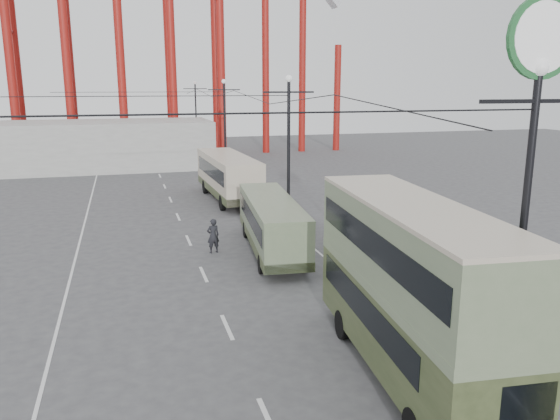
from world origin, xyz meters
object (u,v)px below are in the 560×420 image
object	(u,v)px
single_decker_cream	(228,175)
pedestrian	(213,236)
single_decker_green	(272,222)
double_decker_bus	(410,282)
lamp_post_near	(534,119)

from	to	relation	value
single_decker_cream	pedestrian	distance (m)	13.91
single_decker_green	single_decker_cream	xyz separation A→B (m)	(0.34, 14.13, 0.34)
double_decker_bus	single_decker_cream	distance (m)	27.65
double_decker_bus	single_decker_cream	size ratio (longest dim) A/B	0.91
lamp_post_near	double_decker_bus	xyz separation A→B (m)	(-1.99, 2.11, -4.83)
lamp_post_near	single_decker_cream	distance (m)	30.40
lamp_post_near	pedestrian	distance (m)	18.56
double_decker_bus	pedestrian	xyz separation A→B (m)	(-3.60, 14.17, -2.10)
double_decker_bus	single_decker_green	world-z (taller)	double_decker_bus
pedestrian	single_decker_cream	bearing A→B (deg)	-114.98
lamp_post_near	single_decker_cream	xyz separation A→B (m)	(-2.22, 29.74, -5.91)
double_decker_bus	single_decker_cream	bearing A→B (deg)	95.77
lamp_post_near	pedestrian	xyz separation A→B (m)	(-5.59, 16.28, -6.93)
lamp_post_near	double_decker_bus	world-z (taller)	lamp_post_near
lamp_post_near	single_decker_cream	world-z (taller)	lamp_post_near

